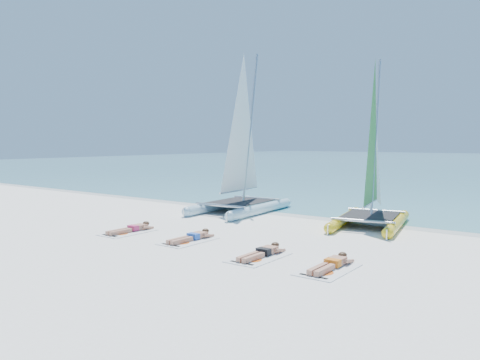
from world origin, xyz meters
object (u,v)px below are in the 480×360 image
object	(u,v)px
catamaran_yellow	(373,170)
towel_b	(188,241)
sunbather_d	(332,263)
towel_a	(128,232)
towel_d	(328,269)
sunbather_c	(263,252)
sunbather_b	(192,236)
sunbather_a	(132,228)
towel_c	(259,257)
catamaran_blue	(241,162)

from	to	relation	value
catamaran_yellow	towel_b	distance (m)	7.41
catamaran_yellow	sunbather_d	size ratio (longest dim) A/B	3.67
towel_a	towel_d	xyz separation A→B (m)	(7.43, -0.18, 0.00)
towel_a	sunbather_c	bearing A→B (deg)	-0.11
sunbather_b	sunbather_d	size ratio (longest dim) A/B	1.00
sunbather_a	towel_c	world-z (taller)	sunbather_a
catamaran_yellow	sunbather_c	world-z (taller)	catamaran_yellow
towel_a	sunbather_d	bearing A→B (deg)	0.12
sunbather_b	sunbather_c	size ratio (longest dim) A/B	1.00
sunbather_b	towel_c	xyz separation A→B (m)	(2.88, -0.59, -0.11)
towel_b	catamaran_yellow	bearing A→B (deg)	61.27
catamaran_blue	towel_a	distance (m)	6.47
catamaran_blue	towel_d	bearing A→B (deg)	-44.91
sunbather_a	towel_b	distance (m)	2.57
sunbather_b	sunbather_c	distance (m)	2.90
towel_a	towel_d	distance (m)	7.43
catamaran_blue	sunbather_c	world-z (taller)	catamaran_blue
towel_a	catamaran_yellow	bearing A→B (deg)	47.08
sunbather_a	sunbather_d	bearing A→B (deg)	-1.36
sunbather_a	sunbather_b	bearing A→B (deg)	4.29
sunbather_a	sunbather_c	xyz separation A→B (m)	(5.45, -0.20, 0.00)
catamaran_yellow	towel_a	distance (m)	9.03
sunbather_b	towel_c	distance (m)	2.94
sunbather_a	towel_d	distance (m)	7.44
sunbather_b	sunbather_d	distance (m)	4.87
towel_b	towel_c	distance (m)	2.90
catamaran_blue	sunbather_b	distance (m)	6.50
catamaran_yellow	sunbather_d	bearing A→B (deg)	-87.89
catamaran_blue	sunbather_d	bearing A→B (deg)	-44.03
towel_c	towel_d	bearing A→B (deg)	0.74
towel_b	sunbather_d	distance (m)	4.87
towel_a	sunbather_b	world-z (taller)	sunbather_b
sunbather_c	sunbather_a	bearing A→B (deg)	177.88
sunbather_c	towel_d	bearing A→B (deg)	-4.79
towel_a	sunbather_d	size ratio (longest dim) A/B	1.07
sunbather_d	towel_a	bearing A→B (deg)	-179.88
towel_b	towel_c	size ratio (longest dim) A/B	1.00
sunbather_c	sunbather_d	world-z (taller)	same
sunbather_a	towel_d	world-z (taller)	sunbather_a
towel_c	sunbather_d	size ratio (longest dim) A/B	1.07
sunbather_a	towel_b	world-z (taller)	sunbather_a
sunbather_a	sunbather_d	xyz separation A→B (m)	(7.43, -0.18, 0.00)
catamaran_yellow	sunbather_a	size ratio (longest dim) A/B	3.67
towel_c	sunbather_b	bearing A→B (deg)	168.48
catamaran_blue	sunbather_c	distance (m)	8.28
towel_c	sunbather_d	xyz separation A→B (m)	(1.98, 0.22, 0.11)
towel_c	sunbather_d	world-z (taller)	sunbather_d
sunbather_c	towel_d	xyz separation A→B (m)	(1.98, -0.17, -0.11)
towel_b	sunbather_b	bearing A→B (deg)	90.00
sunbather_b	towel_c	size ratio (longest dim) A/B	0.93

